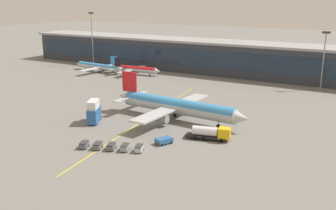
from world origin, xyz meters
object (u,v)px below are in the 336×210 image
catering_lift (94,112)px  baggage_cart_1 (98,146)px  baggage_cart_2 (111,147)px  fuel_tanker (211,133)px  baggage_cart_3 (125,147)px  pushback_tug (164,140)px  commuter_jet_far (99,66)px  commuter_jet_near (134,69)px  baggage_cart_0 (84,145)px  baggage_cart_4 (139,148)px  main_airliner (177,106)px

catering_lift → baggage_cart_1: (13.19, -14.59, -2.28)m
baggage_cart_2 → fuel_tanker: bearing=45.0°
fuel_tanker → baggage_cart_3: (-13.86, -15.80, -0.96)m
fuel_tanker → pushback_tug: size_ratio=2.51×
baggage_cart_2 → baggage_cart_1: bearing=-160.4°
commuter_jet_far → commuter_jet_near: bearing=11.4°
baggage_cart_2 → commuter_jet_near: (-46.10, 76.12, 1.59)m
catering_lift → baggage_cart_2: (16.21, -13.52, -2.28)m
pushback_tug → baggage_cart_2: (-8.42, -9.15, -0.07)m
baggage_cart_0 → baggage_cart_4: 12.80m
commuter_jet_far → baggage_cart_3: bearing=-47.3°
baggage_cart_0 → fuel_tanker: bearing=39.7°
fuel_tanker → baggage_cart_3: fuel_tanker is taller
baggage_cart_0 → commuter_jet_far: bearing=127.3°
main_airliner → commuter_jet_far: size_ratio=1.43×
commuter_jet_near → baggage_cart_2: bearing=-58.8°
baggage_cart_3 → commuter_jet_near: commuter_jet_near is taller
commuter_jet_far → commuter_jet_near: 17.24m
pushback_tug → baggage_cart_3: (-5.40, -8.08, -0.07)m
fuel_tanker → commuter_jet_near: (-62.97, 59.25, 0.62)m
catering_lift → baggage_cart_4: bearing=-27.1°
fuel_tanker → commuter_jet_far: (-79.87, 55.84, 0.74)m
pushback_tug → commuter_jet_near: (-54.52, 66.97, 1.52)m
fuel_tanker → catering_lift: bearing=-174.2°
baggage_cart_2 → baggage_cart_4: 6.40m
fuel_tanker → baggage_cart_1: 26.81m
main_airliner → commuter_jet_near: main_airliner is taller
catering_lift → baggage_cart_3: 23.01m
main_airliner → commuter_jet_far: main_airliner is taller
baggage_cart_1 → baggage_cart_4: 9.60m
baggage_cart_4 → commuter_jet_far: commuter_jet_far is taller
commuter_jet_far → commuter_jet_near: size_ratio=1.11×
main_airliner → catering_lift: 22.79m
fuel_tanker → baggage_cart_1: (-19.89, -17.95, -0.96)m
commuter_jet_far → fuel_tanker: bearing=-35.0°
catering_lift → baggage_cart_2: 21.23m
main_airliner → baggage_cart_4: bearing=-81.3°
main_airliner → fuel_tanker: 17.87m
fuel_tanker → baggage_cart_2: size_ratio=3.68×
fuel_tanker → pushback_tug: bearing=-137.6°
pushback_tug → baggage_cart_1: 15.34m
catering_lift → baggage_cart_1: catering_lift is taller
baggage_cart_4 → baggage_cart_2: bearing=-160.4°
baggage_cart_1 → baggage_cart_4: bearing=19.6°
baggage_cart_2 → commuter_jet_far: commuter_jet_far is taller
fuel_tanker → baggage_cart_2: bearing=-135.0°
baggage_cart_2 → commuter_jet_near: commuter_jet_near is taller
commuter_jet_far → catering_lift: bearing=-51.7°
catering_lift → commuter_jet_far: bearing=128.3°
baggage_cart_4 → commuter_jet_near: bearing=125.2°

